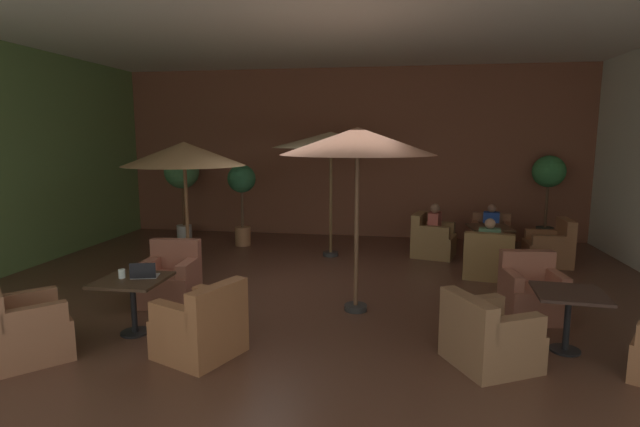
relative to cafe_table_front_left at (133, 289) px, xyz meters
The scene contains 26 objects.
ground_plane 2.63m from the cafe_table_front_left, 39.51° to the left, with size 11.24×9.83×0.02m, color brown.
wall_back_brick 6.95m from the cafe_table_front_left, 73.08° to the left, with size 11.24×0.08×4.04m, color brown.
ceiling_slab 4.34m from the cafe_table_front_left, 39.51° to the left, with size 11.24×9.83×0.06m, color silver.
cafe_table_front_left is the anchor object (origin of this frame).
armchair_front_left_north 1.18m from the cafe_table_front_left, 133.34° to the right, with size 1.08×1.08×0.85m.
armchair_front_left_east 1.19m from the cafe_table_front_left, 22.85° to the right, with size 1.02×1.02×0.85m.
armchair_front_left_south 1.18m from the cafe_table_front_left, 94.01° to the left, with size 0.78×0.76×0.90m.
cafe_table_front_right 6.57m from the cafe_table_front_left, 41.19° to the left, with size 0.82×0.82×0.70m.
armchair_front_right_north 7.43m from the cafe_table_front_left, 35.33° to the left, with size 0.81×0.76×0.89m.
armchair_front_right_east 7.49m from the cafe_table_front_left, 46.28° to the left, with size 0.93×0.91×0.77m.
armchair_front_right_south 6.04m from the cafe_table_front_left, 49.95° to the left, with size 0.96×0.92×0.87m.
armchair_front_right_west 5.76m from the cafe_table_front_left, 34.36° to the left, with size 0.92×0.89×0.82m.
cafe_table_mid_center 5.10m from the cafe_table_front_left, ahead, with size 0.79×0.79×0.70m.
armchair_mid_center_east 5.17m from the cafe_table_front_left, 15.30° to the left, with size 0.79×0.78×0.87m.
armchair_mid_center_south 4.17m from the cafe_table_front_left, ahead, with size 1.06×1.06×0.78m.
patio_umbrella_tall_red 5.03m from the cafe_table_front_left, 66.93° to the left, with size 2.35×2.35×2.51m.
patio_umbrella_center_beige 3.40m from the cafe_table_front_left, 25.36° to the left, with size 2.09×2.09×2.54m.
patio_umbrella_near_wall 3.03m from the cafe_table_front_left, 99.78° to the left, with size 2.09×2.09×2.33m.
potted_tree_left_corner 5.99m from the cafe_table_front_left, 108.96° to the left, with size 0.82×0.82×2.02m.
potted_tree_mid_left 5.04m from the cafe_table_front_left, 92.74° to the left, with size 0.62×0.62×1.81m.
potted_tree_mid_right 8.78m from the cafe_table_front_left, 42.80° to the left, with size 0.69×0.69×2.02m.
patron_blue_shirt 7.45m from the cafe_table_front_left, 46.12° to the left, with size 0.37×0.32×0.59m.
patron_by_window 5.78m from the cafe_table_front_left, 34.65° to the left, with size 0.39×0.27×0.60m.
patron_with_friend 6.06m from the cafe_table_front_left, 49.59° to the left, with size 0.30×0.44×0.64m.
iced_drink_cup 0.23m from the cafe_table_front_left, behind, with size 0.08×0.08×0.11m, color white.
open_laptop 0.23m from the cafe_table_front_left, 27.62° to the left, with size 0.36×0.30×0.20m.
Camera 1 is at (1.19, -6.88, 2.40)m, focal length 27.13 mm.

